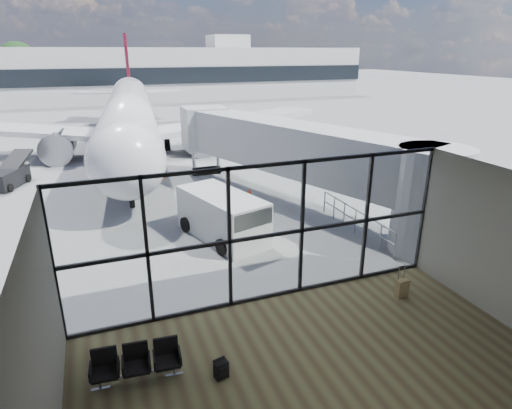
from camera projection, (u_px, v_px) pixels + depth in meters
ground at (136, 120)px, 49.08m from camera, size 220.00×220.00×0.00m
lounge_shell at (355, 305)px, 8.76m from camera, size 12.02×8.01×4.51m
glass_curtain_wall at (267, 234)px, 13.12m from camera, size 12.10×0.12×4.50m
jet_bridge at (305, 155)px, 20.80m from camera, size 8.00×16.50×4.33m
apron_railing at (355, 218)px, 18.58m from camera, size 0.06×5.46×1.11m
far_terminal at (115, 73)px, 66.78m from camera, size 80.00×12.20×11.00m
tree_5 at (18, 61)px, 70.25m from camera, size 6.27×6.27×9.03m
seating_row at (136, 361)px, 10.30m from camera, size 2.12×0.76×0.94m
backpack at (221, 369)px, 10.42m from camera, size 0.37×0.36×0.50m
suitcase at (402, 288)px, 13.82m from camera, size 0.40×0.30×1.07m
airliner at (129, 115)px, 33.49m from camera, size 30.99×35.99×9.28m
service_van at (224, 216)px, 18.02m from camera, size 3.13×4.80×1.93m
belt_loader at (7, 177)px, 25.09m from camera, size 2.59×4.03×1.76m
traffic_cone_a at (197, 197)px, 22.37m from camera, size 0.48×0.48×0.68m
traffic_cone_b at (250, 194)px, 22.90m from camera, size 0.45×0.45×0.65m
traffic_cone_c at (160, 174)px, 26.63m from camera, size 0.45×0.45×0.64m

